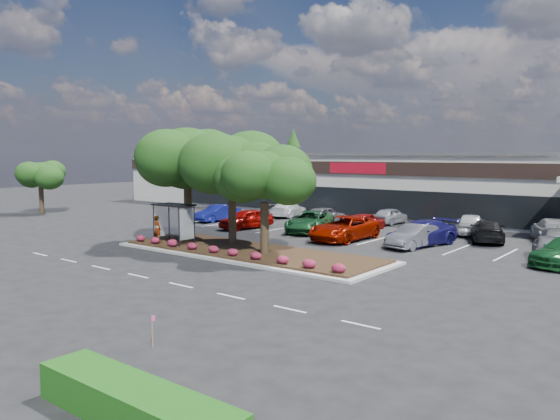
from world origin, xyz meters
The scene contains 28 objects.
ground centered at (0.00, 0.00, 0.00)m, with size 160.00×160.00×0.00m, color black.
retail_store centered at (0.06, 33.91, 3.15)m, with size 80.40×25.20×6.25m.
landscape_island centered at (-2.00, 4.00, 0.12)m, with size 18.00×6.00×0.26m.
lane_markings centered at (-0.14, 10.42, 0.01)m, with size 33.12×20.06×0.01m.
shrub_row centered at (-2.00, 1.90, 0.51)m, with size 17.00×0.80×0.50m, color #952244, non-canonical shape.
bus_shelter centered at (-7.50, 2.95, 2.31)m, with size 2.75×1.55×2.59m.
island_tree_west centered at (-8.00, 4.50, 4.21)m, with size 7.20×7.20×7.89m, color #113D0F, non-canonical shape.
island_tree_mid centered at (-4.50, 5.20, 3.92)m, with size 6.60×6.60×7.32m, color #113D0F, non-canonical shape.
island_tree_east centered at (-0.50, 3.70, 3.51)m, with size 5.80×5.80×6.50m, color #113D0F, non-canonical shape.
hedge_south_east centered at (10.00, -13.50, 0.45)m, with size 6.00×1.30×0.90m, color #1C4511.
tree_west_far centered at (-34.00, 8.00, 2.80)m, with size 4.80×4.80×5.61m, color #113D0F, non-canonical shape.
conifer_north_west centered at (-30.00, 46.00, 5.00)m, with size 4.40×4.40×10.00m, color #113D0F.
person_waiting centered at (-8.63, 2.33, 1.16)m, with size 0.65×0.43×1.79m, color #594C47.
survey_stake centered at (6.38, -10.11, 0.67)m, with size 0.07×0.14×1.05m.
car_0 centered at (-15.12, 14.55, 0.75)m, with size 1.58×4.54×1.49m, color navy.
car_1 centered at (-9.76, 12.45, 0.81)m, with size 1.90×4.73×1.61m, color #910905.
car_2 centered at (-4.49, 14.03, 0.83)m, with size 2.74×5.95×1.65m, color #184A23.
car_3 centered at (-0.23, 12.22, 0.86)m, with size 2.85×6.19×1.72m, color #861000.
car_4 centered at (5.00, 13.51, 0.84)m, with size 2.35×5.78×1.68m, color navy.
car_5 centered at (5.02, 12.39, 0.76)m, with size 1.61×4.61×1.52m, color #5B5A62.
car_6 centered at (12.92, 13.13, 0.71)m, with size 1.68×4.17×1.42m, color #54535A.
car_9 centered at (-12.19, 21.41, 0.73)m, with size 2.05×5.05×1.47m, color white.
car_10 centered at (-6.22, 18.76, 0.79)m, with size 1.86×4.63×1.58m, color #514F57.
car_11 centered at (-1.65, 17.85, 0.71)m, with size 1.68×4.17×1.42m, color maroon.
car_12 centered at (-1.74, 22.44, 0.73)m, with size 1.72×4.29×1.46m, color #989BA3.
car_13 centered at (5.94, 20.45, 0.82)m, with size 1.94×4.83×1.65m, color #B7B7B7.
car_14 centered at (7.92, 17.87, 0.76)m, with size 2.14×5.27×1.53m, color black.
car_15 centered at (11.73, 20.25, 0.86)m, with size 2.40×5.91×1.72m, color #B9B9B9.
Camera 1 is at (19.91, -20.79, 6.12)m, focal length 35.00 mm.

